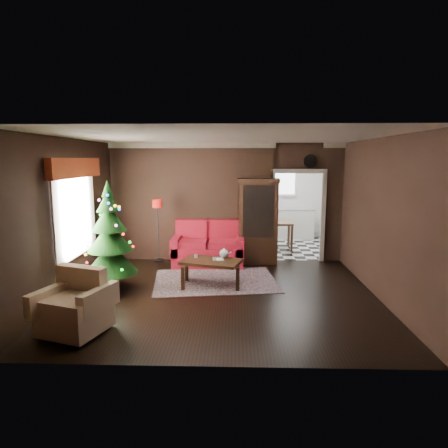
{
  "coord_description": "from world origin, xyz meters",
  "views": [
    {
      "loc": [
        0.24,
        -6.79,
        2.42
      ],
      "look_at": [
        0.0,
        0.9,
        1.15
      ],
      "focal_mm": 31.46,
      "sensor_mm": 36.0,
      "label": 1
    }
  ],
  "objects_px": {
    "floor_lamp": "(158,230)",
    "teapot": "(224,253)",
    "loveseat": "(208,244)",
    "christmas_tree": "(110,234)",
    "curio_cabinet": "(258,223)",
    "coffee_table": "(211,273)",
    "armchair": "(74,302)",
    "wall_clock": "(310,161)",
    "kitchen_table": "(279,236)"
  },
  "relations": [
    {
      "from": "curio_cabinet",
      "to": "coffee_table",
      "type": "xyz_separation_m",
      "value": [
        -0.98,
        -1.78,
        -0.69
      ]
    },
    {
      "from": "loveseat",
      "to": "curio_cabinet",
      "type": "xyz_separation_m",
      "value": [
        1.15,
        0.22,
        0.45
      ]
    },
    {
      "from": "coffee_table",
      "to": "wall_clock",
      "type": "relative_size",
      "value": 3.46
    },
    {
      "from": "floor_lamp",
      "to": "teapot",
      "type": "relative_size",
      "value": 7.01
    },
    {
      "from": "teapot",
      "to": "wall_clock",
      "type": "xyz_separation_m",
      "value": [
        1.95,
        1.79,
        1.77
      ]
    },
    {
      "from": "loveseat",
      "to": "floor_lamp",
      "type": "height_order",
      "value": "floor_lamp"
    },
    {
      "from": "christmas_tree",
      "to": "coffee_table",
      "type": "distance_m",
      "value": 2.04
    },
    {
      "from": "loveseat",
      "to": "wall_clock",
      "type": "distance_m",
      "value": 3.04
    },
    {
      "from": "christmas_tree",
      "to": "wall_clock",
      "type": "relative_size",
      "value": 5.87
    },
    {
      "from": "floor_lamp",
      "to": "teapot",
      "type": "distance_m",
      "value": 1.99
    },
    {
      "from": "floor_lamp",
      "to": "armchair",
      "type": "relative_size",
      "value": 1.66
    },
    {
      "from": "curio_cabinet",
      "to": "wall_clock",
      "type": "relative_size",
      "value": 5.94
    },
    {
      "from": "curio_cabinet",
      "to": "armchair",
      "type": "height_order",
      "value": "curio_cabinet"
    },
    {
      "from": "armchair",
      "to": "wall_clock",
      "type": "height_order",
      "value": "wall_clock"
    },
    {
      "from": "teapot",
      "to": "coffee_table",
      "type": "bearing_deg",
      "value": -144.66
    },
    {
      "from": "curio_cabinet",
      "to": "kitchen_table",
      "type": "height_order",
      "value": "curio_cabinet"
    },
    {
      "from": "armchair",
      "to": "wall_clock",
      "type": "distance_m",
      "value": 6.01
    },
    {
      "from": "christmas_tree",
      "to": "teapot",
      "type": "relative_size",
      "value": 9.34
    },
    {
      "from": "teapot",
      "to": "kitchen_table",
      "type": "height_order",
      "value": "kitchen_table"
    },
    {
      "from": "floor_lamp",
      "to": "christmas_tree",
      "type": "bearing_deg",
      "value": -109.23
    },
    {
      "from": "loveseat",
      "to": "christmas_tree",
      "type": "distance_m",
      "value": 2.52
    },
    {
      "from": "armchair",
      "to": "kitchen_table",
      "type": "relative_size",
      "value": 1.13
    },
    {
      "from": "teapot",
      "to": "wall_clock",
      "type": "bearing_deg",
      "value": 42.58
    },
    {
      "from": "kitchen_table",
      "to": "loveseat",
      "type": "bearing_deg",
      "value": -137.49
    },
    {
      "from": "loveseat",
      "to": "christmas_tree",
      "type": "bearing_deg",
      "value": -133.8
    },
    {
      "from": "armchair",
      "to": "coffee_table",
      "type": "relative_size",
      "value": 0.77
    },
    {
      "from": "christmas_tree",
      "to": "loveseat",
      "type": "bearing_deg",
      "value": 46.2
    },
    {
      "from": "kitchen_table",
      "to": "christmas_tree",
      "type": "bearing_deg",
      "value": -135.64
    },
    {
      "from": "floor_lamp",
      "to": "loveseat",
      "type": "bearing_deg",
      "value": 7.17
    },
    {
      "from": "coffee_table",
      "to": "wall_clock",
      "type": "distance_m",
      "value": 3.62
    },
    {
      "from": "floor_lamp",
      "to": "kitchen_table",
      "type": "relative_size",
      "value": 1.88
    },
    {
      "from": "kitchen_table",
      "to": "teapot",
      "type": "bearing_deg",
      "value": -114.67
    },
    {
      "from": "loveseat",
      "to": "wall_clock",
      "type": "height_order",
      "value": "wall_clock"
    },
    {
      "from": "loveseat",
      "to": "armchair",
      "type": "xyz_separation_m",
      "value": [
        -1.61,
        -3.69,
        -0.04
      ]
    },
    {
      "from": "wall_clock",
      "to": "floor_lamp",
      "type": "bearing_deg",
      "value": -171.15
    },
    {
      "from": "coffee_table",
      "to": "teapot",
      "type": "bearing_deg",
      "value": 35.34
    },
    {
      "from": "loveseat",
      "to": "armchair",
      "type": "relative_size",
      "value": 2.0
    },
    {
      "from": "coffee_table",
      "to": "teapot",
      "type": "relative_size",
      "value": 5.5
    },
    {
      "from": "wall_clock",
      "to": "armchair",
      "type": "bearing_deg",
      "value": -134.07
    },
    {
      "from": "coffee_table",
      "to": "teapot",
      "type": "distance_m",
      "value": 0.45
    },
    {
      "from": "curio_cabinet",
      "to": "christmas_tree",
      "type": "bearing_deg",
      "value": -145.02
    },
    {
      "from": "curio_cabinet",
      "to": "coffee_table",
      "type": "distance_m",
      "value": 2.14
    },
    {
      "from": "christmas_tree",
      "to": "teapot",
      "type": "height_order",
      "value": "christmas_tree"
    },
    {
      "from": "floor_lamp",
      "to": "teapot",
      "type": "height_order",
      "value": "floor_lamp"
    },
    {
      "from": "wall_clock",
      "to": "christmas_tree",
      "type": "bearing_deg",
      "value": -151.77
    },
    {
      "from": "floor_lamp",
      "to": "coffee_table",
      "type": "relative_size",
      "value": 1.27
    },
    {
      "from": "curio_cabinet",
      "to": "armchair",
      "type": "bearing_deg",
      "value": -125.22
    },
    {
      "from": "armchair",
      "to": "curio_cabinet",
      "type": "bearing_deg",
      "value": 73.17
    },
    {
      "from": "loveseat",
      "to": "curio_cabinet",
      "type": "height_order",
      "value": "curio_cabinet"
    },
    {
      "from": "curio_cabinet",
      "to": "kitchen_table",
      "type": "relative_size",
      "value": 2.53
    }
  ]
}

